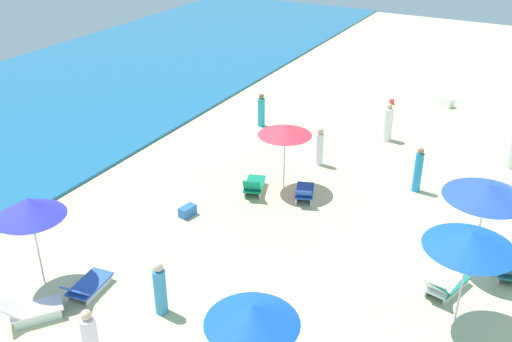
% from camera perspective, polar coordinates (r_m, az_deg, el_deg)
% --- Properties ---
extents(ocean, '(60.00, 14.93, 0.12)m').
position_cam_1_polar(ocean, '(29.12, -22.46, 5.17)').
color(ocean, '#1E6290').
rests_on(ocean, ground_plane).
extents(umbrella_0, '(1.97, 1.97, 2.34)m').
position_cam_1_polar(umbrella_0, '(11.90, -0.39, -13.89)').
color(umbrella_0, silver).
rests_on(umbrella_0, ground_plane).
extents(umbrella_1, '(2.15, 2.15, 2.69)m').
position_cam_1_polar(umbrella_1, '(14.22, 20.32, -6.37)').
color(umbrella_1, silver).
rests_on(umbrella_1, ground_plane).
extents(lounge_chair_1_0, '(1.59, 1.03, 0.62)m').
position_cam_1_polar(lounge_chair_1_0, '(16.45, 18.11, -10.56)').
color(lounge_chair_1_0, silver).
rests_on(lounge_chair_1_0, ground_plane).
extents(lounge_chair_1_1, '(1.52, 0.85, 0.72)m').
position_cam_1_polar(lounge_chair_1_1, '(16.39, 17.82, -10.57)').
color(lounge_chair_1_1, silver).
rests_on(lounge_chair_1_1, ground_plane).
extents(umbrella_2, '(1.86, 1.86, 2.39)m').
position_cam_1_polar(umbrella_2, '(19.70, 2.87, 4.02)').
color(umbrella_2, silver).
rests_on(umbrella_2, ground_plane).
extents(lounge_chair_2_0, '(1.54, 1.05, 0.77)m').
position_cam_1_polar(lounge_chair_2_0, '(20.21, -0.20, -1.41)').
color(lounge_chair_2_0, silver).
rests_on(lounge_chair_2_0, ground_plane).
extents(lounge_chair_2_1, '(1.41, 0.98, 0.66)m').
position_cam_1_polar(lounge_chair_2_1, '(19.85, 4.78, -2.10)').
color(lounge_chair_2_1, silver).
rests_on(lounge_chair_2_1, ground_plane).
extents(umbrella_3, '(1.80, 1.80, 2.64)m').
position_cam_1_polar(umbrella_3, '(15.88, -21.35, -3.35)').
color(umbrella_3, silver).
rests_on(umbrella_3, ground_plane).
extents(lounge_chair_3_0, '(1.52, 1.36, 0.74)m').
position_cam_1_polar(lounge_chair_3_0, '(15.82, -21.20, -12.58)').
color(lounge_chair_3_0, silver).
rests_on(lounge_chair_3_0, ground_plane).
extents(lounge_chair_3_1, '(1.50, 0.83, 0.61)m').
position_cam_1_polar(lounge_chair_3_1, '(16.26, -16.23, -10.79)').
color(lounge_chair_3_1, silver).
rests_on(lounge_chair_3_1, ground_plane).
extents(umbrella_4, '(2.31, 2.31, 2.56)m').
position_cam_1_polar(umbrella_4, '(16.72, 21.72, -1.85)').
color(umbrella_4, silver).
rests_on(umbrella_4, ground_plane).
extents(lounge_chair_4_0, '(1.52, 0.83, 0.70)m').
position_cam_1_polar(lounge_chair_4_0, '(17.60, 23.47, -8.80)').
color(lounge_chair_4_0, silver).
rests_on(lounge_chair_4_0, ground_plane).
extents(beachgoer_0, '(0.36, 0.36, 1.51)m').
position_cam_1_polar(beachgoer_0, '(22.11, 6.25, 2.35)').
color(beachgoer_0, white).
rests_on(beachgoer_0, ground_plane).
extents(beachgoer_1, '(0.46, 0.46, 1.52)m').
position_cam_1_polar(beachgoer_1, '(14.93, -9.39, -11.36)').
color(beachgoer_1, '#3A8DC9').
rests_on(beachgoer_1, ground_plane).
extents(beachgoer_2, '(0.38, 0.38, 1.65)m').
position_cam_1_polar(beachgoer_2, '(20.85, 15.61, 0.04)').
color(beachgoer_2, '#228BC7').
rests_on(beachgoer_2, ground_plane).
extents(beachgoer_4, '(0.42, 0.42, 1.66)m').
position_cam_1_polar(beachgoer_4, '(13.76, -15.91, -15.83)').
color(beachgoer_4, white).
rests_on(beachgoer_4, ground_plane).
extents(beachgoer_5, '(0.43, 0.43, 1.51)m').
position_cam_1_polar(beachgoer_5, '(25.53, 0.52, 5.93)').
color(beachgoer_5, '#289CB8').
rests_on(beachgoer_5, ground_plane).
extents(beachgoer_6, '(0.56, 0.56, 1.60)m').
position_cam_1_polar(beachgoer_6, '(24.72, 12.80, 4.57)').
color(beachgoer_6, white).
rests_on(beachgoer_6, ground_plane).
extents(cooler_box_0, '(0.63, 0.41, 0.34)m').
position_cam_1_polar(cooler_box_0, '(19.05, -6.74, -3.91)').
color(cooler_box_0, blue).
rests_on(cooler_box_0, ground_plane).
extents(cooler_box_1, '(0.60, 0.65, 0.40)m').
position_cam_1_polar(cooler_box_1, '(29.43, 18.30, 6.39)').
color(cooler_box_1, silver).
rests_on(cooler_box_1, ground_plane).
extents(beach_ball_2, '(0.27, 0.27, 0.27)m').
position_cam_1_polar(beach_ball_2, '(29.08, 13.15, 6.68)').
color(beach_ball_2, '#E63E3F').
rests_on(beach_ball_2, ground_plane).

